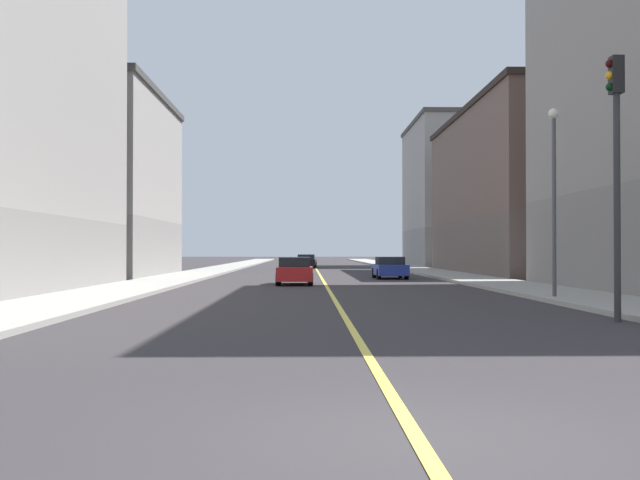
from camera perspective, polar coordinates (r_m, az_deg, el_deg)
ground_plane at (r=6.99m, az=7.45°, el=-14.92°), size 400.00×400.00×0.00m
sidewalk_left at (r=56.55m, az=8.66°, el=-2.46°), size 3.51×168.00×0.15m
sidewalk_right at (r=56.24m, az=-8.89°, el=-2.47°), size 3.51×168.00×0.15m
lane_center_stripe at (r=55.74m, az=-0.09°, el=-2.56°), size 0.16×154.00×0.01m
building_left_mid at (r=56.27m, az=15.57°, el=3.57°), size 9.86×25.54×11.95m
building_left_far at (r=80.31m, az=10.48°, el=3.46°), size 9.86×16.82×15.33m
building_right_midblock at (r=50.52m, az=-17.40°, el=4.04°), size 9.86×16.21×11.87m
traffic_light_left_near at (r=19.25m, az=21.74°, el=6.37°), size 0.40×0.32×6.36m
street_lamp_left_near at (r=26.54m, az=17.49°, el=4.36°), size 0.36×0.36×6.40m
car_blue at (r=45.36m, az=5.37°, el=-2.15°), size 1.93×4.05×1.33m
car_black at (r=73.28m, az=-1.04°, el=-1.64°), size 2.08×4.48×1.33m
car_red at (r=37.32m, az=-1.97°, el=-2.41°), size 1.85×4.05×1.37m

